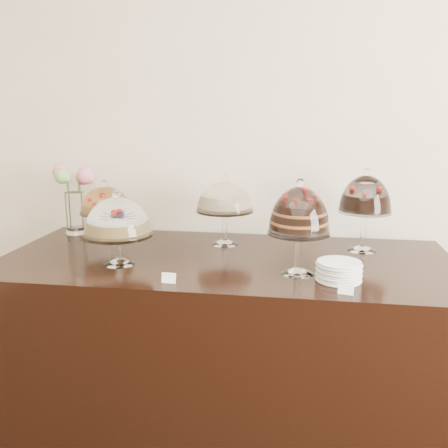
# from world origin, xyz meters

# --- Properties ---
(wall_back) EXTENTS (5.00, 0.04, 3.00)m
(wall_back) POSITION_xyz_m (0.00, 3.00, 1.50)
(wall_back) COLOR beige
(wall_back) RESTS_ON ground
(display_counter) EXTENTS (2.20, 1.00, 0.90)m
(display_counter) POSITION_xyz_m (-0.13, 2.45, 0.45)
(display_counter) COLOR black
(display_counter) RESTS_ON ground
(cake_stand_sugar_sponge) EXTENTS (0.32, 0.32, 0.35)m
(cake_stand_sugar_sponge) POSITION_xyz_m (-0.61, 2.27, 1.11)
(cake_stand_sugar_sponge) COLOR white
(cake_stand_sugar_sponge) RESTS_ON display_counter
(cake_stand_choco_layer) EXTENTS (0.27, 0.27, 0.42)m
(cake_stand_choco_layer) POSITION_xyz_m (0.22, 2.26, 1.17)
(cake_stand_choco_layer) COLOR white
(cake_stand_choco_layer) RESTS_ON display_counter
(cake_stand_cheesecake) EXTENTS (0.31, 0.31, 0.38)m
(cake_stand_cheesecake) POSITION_xyz_m (-0.18, 2.70, 1.15)
(cake_stand_cheesecake) COLOR white
(cake_stand_cheesecake) RESTS_ON display_counter
(cake_stand_dark_choco) EXTENTS (0.27, 0.27, 0.42)m
(cake_stand_dark_choco) POSITION_xyz_m (0.54, 2.69, 1.18)
(cake_stand_dark_choco) COLOR white
(cake_stand_dark_choco) RESTS_ON display_counter
(cake_stand_fruit_tart) EXTENTS (0.28, 0.28, 0.34)m
(cake_stand_fruit_tart) POSITION_xyz_m (-0.84, 2.68, 1.11)
(cake_stand_fruit_tart) COLOR white
(cake_stand_fruit_tart) RESTS_ON display_counter
(flower_vase) EXTENTS (0.25, 0.30, 0.41)m
(flower_vase) POSITION_xyz_m (-1.07, 2.80, 1.13)
(flower_vase) COLOR white
(flower_vase) RESTS_ON display_counter
(plate_stack) EXTENTS (0.19, 0.19, 0.08)m
(plate_stack) POSITION_xyz_m (0.39, 2.19, 0.94)
(plate_stack) COLOR white
(plate_stack) RESTS_ON display_counter
(price_card_left) EXTENTS (0.06, 0.02, 0.04)m
(price_card_left) POSITION_xyz_m (-0.31, 2.04, 0.92)
(price_card_left) COLOR white
(price_card_left) RESTS_ON display_counter
(price_card_right) EXTENTS (0.06, 0.03, 0.04)m
(price_card_right) POSITION_xyz_m (0.41, 2.03, 0.92)
(price_card_right) COLOR white
(price_card_right) RESTS_ON display_counter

